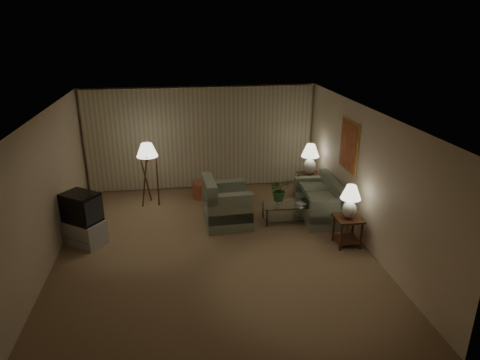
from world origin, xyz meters
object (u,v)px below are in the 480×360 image
object	(u,v)px
armchair	(227,206)
crt_tv	(81,207)
floor_lamp	(149,173)
ottoman	(205,189)
table_lamp_far	(310,156)
sofa	(319,202)
side_table_far	(309,181)
coffee_table	(285,209)
vase	(279,201)
table_lamp_near	(350,199)
tv_cabinet	(85,232)
side_table_near	(348,226)

from	to	relation	value
armchair	crt_tv	distance (m)	3.00
crt_tv	floor_lamp	xyz separation A→B (m)	(1.22, 1.81, 0.02)
ottoman	table_lamp_far	bearing A→B (deg)	-6.85
sofa	side_table_far	world-z (taller)	sofa
table_lamp_far	ottoman	size ratio (longest dim) A/B	1.29
coffee_table	vase	distance (m)	0.26
table_lamp_near	coffee_table	world-z (taller)	table_lamp_near
sofa	side_table_far	xyz separation A→B (m)	(0.15, 1.25, 0.05)
sofa	table_lamp_near	bearing A→B (deg)	8.84
tv_cabinet	floor_lamp	bearing A→B (deg)	92.56
sofa	tv_cabinet	size ratio (longest dim) A/B	1.80
sofa	floor_lamp	size ratio (longest dim) A/B	1.07
side_table_near	side_table_far	distance (m)	2.60
tv_cabinet	side_table_far	bearing A→B (deg)	55.27
ottoman	vase	xyz separation A→B (m)	(1.53, -1.67, 0.29)
coffee_table	table_lamp_near	bearing A→B (deg)	-52.76
side_table_far	ottoman	bearing A→B (deg)	173.15
side_table_near	coffee_table	bearing A→B (deg)	127.24
armchair	side_table_near	xyz separation A→B (m)	(2.26, -1.29, -0.02)
table_lamp_far	tv_cabinet	bearing A→B (deg)	-161.28
floor_lamp	side_table_far	bearing A→B (deg)	-0.68
crt_tv	table_lamp_near	bearing A→B (deg)	27.40
vase	side_table_near	bearing A→B (deg)	-48.65
sofa	crt_tv	xyz separation A→B (m)	(-5.05, -0.51, 0.44)
coffee_table	vase	size ratio (longest dim) A/B	7.44
ottoman	vase	size ratio (longest dim) A/B	4.17
coffee_table	armchair	bearing A→B (deg)	178.43
coffee_table	table_lamp_far	bearing A→B (deg)	54.86
table_lamp_near	tv_cabinet	xyz separation A→B (m)	(-5.20, 0.84, -0.75)
table_lamp_near	table_lamp_far	xyz separation A→B (m)	(0.00, 2.60, 0.05)
table_lamp_near	floor_lamp	distance (m)	4.78
crt_tv	armchair	bearing A→B (deg)	45.21
armchair	floor_lamp	distance (m)	2.23
table_lamp_far	floor_lamp	world-z (taller)	floor_lamp
floor_lamp	ottoman	xyz separation A→B (m)	(1.35, 0.27, -0.61)
side_table_far	floor_lamp	size ratio (longest dim) A/B	0.39
side_table_near	tv_cabinet	distance (m)	5.27
sofa	floor_lamp	distance (m)	4.07
sofa	table_lamp_far	xyz separation A→B (m)	(0.15, 1.25, 0.70)
side_table_near	table_lamp_near	xyz separation A→B (m)	(-0.00, 0.00, 0.59)
armchair	floor_lamp	size ratio (longest dim) A/B	0.72
table_lamp_far	ottoman	bearing A→B (deg)	173.15
crt_tv	vase	size ratio (longest dim) A/B	5.88
crt_tv	side_table_near	bearing A→B (deg)	27.40
table_lamp_far	vase	size ratio (longest dim) A/B	5.40
vase	side_table_far	bearing A→B (deg)	50.83
sofa	crt_tv	distance (m)	5.09
side_table_far	crt_tv	xyz separation A→B (m)	(-5.20, -1.76, 0.39)
tv_cabinet	table_lamp_far	bearing A→B (deg)	55.27
armchair	table_lamp_far	bearing A→B (deg)	-62.79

